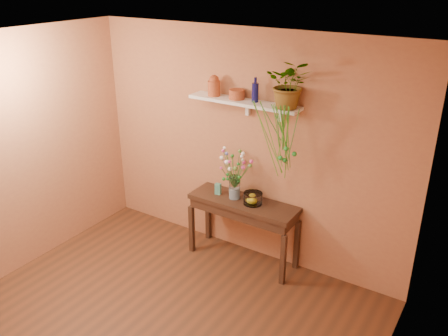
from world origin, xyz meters
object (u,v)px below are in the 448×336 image
object	(u,v)px
bouquet	(234,166)
glass_bowl	(253,199)
sideboard	(243,210)
glass_vase	(235,189)
blue_bottle	(255,92)
terracotta_jug	(214,86)
spider_plant	(290,84)

from	to	relation	value
bouquet	glass_bowl	xyz separation A→B (m)	(0.25, -0.01, -0.35)
bouquet	sideboard	bearing A→B (deg)	-4.17
glass_vase	blue_bottle	bearing A→B (deg)	30.87
terracotta_jug	glass_bowl	xyz separation A→B (m)	(0.58, -0.10, -1.20)
spider_plant	sideboard	bearing A→B (deg)	-169.28
glass_bowl	terracotta_jug	bearing A→B (deg)	170.45
spider_plant	glass_vase	world-z (taller)	spider_plant
glass_vase	bouquet	size ratio (longest dim) A/B	0.57
sideboard	blue_bottle	xyz separation A→B (m)	(0.05, 0.12, 1.37)
terracotta_jug	bouquet	bearing A→B (deg)	-15.36
glass_vase	bouquet	distance (m)	0.29
sideboard	spider_plant	world-z (taller)	spider_plant
blue_bottle	glass_vase	size ratio (longest dim) A/B	0.97
terracotta_jug	blue_bottle	distance (m)	0.51
glass_vase	glass_bowl	distance (m)	0.26
terracotta_jug	blue_bottle	world-z (taller)	blue_bottle
spider_plant	glass_vase	size ratio (longest dim) A/B	1.83
terracotta_jug	sideboard	bearing A→B (deg)	-12.24
spider_plant	bouquet	xyz separation A→B (m)	(-0.59, -0.08, -0.99)
sideboard	terracotta_jug	distance (m)	1.46
sideboard	terracotta_jug	bearing A→B (deg)	167.76
glass_bowl	bouquet	bearing A→B (deg)	178.21
sideboard	blue_bottle	bearing A→B (deg)	65.26
sideboard	spider_plant	distance (m)	1.59
terracotta_jug	blue_bottle	bearing A→B (deg)	1.86
blue_bottle	glass_vase	world-z (taller)	blue_bottle
bouquet	blue_bottle	bearing A→B (deg)	29.99
spider_plant	glass_bowl	size ratio (longest dim) A/B	2.29
sideboard	glass_bowl	distance (m)	0.21
bouquet	glass_bowl	distance (m)	0.43
blue_bottle	spider_plant	size ratio (longest dim) A/B	0.53
sideboard	spider_plant	bearing A→B (deg)	10.72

